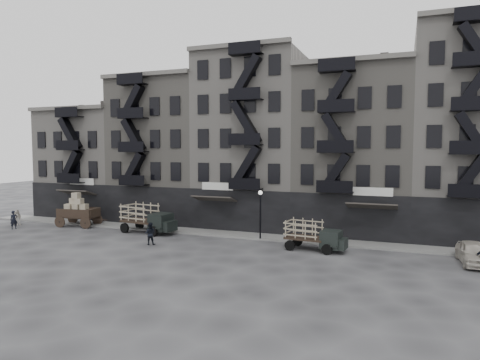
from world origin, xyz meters
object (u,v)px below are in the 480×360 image
(pedestrian_west, at_px, (14,220))
(pedestrian_mid, at_px, (150,234))
(car_east, at_px, (474,253))
(stake_truck_east, at_px, (314,233))
(horse, at_px, (15,217))
(wagon, at_px, (78,207))
(stake_truck_west, at_px, (147,216))

(pedestrian_west, distance_m, pedestrian_mid, 16.18)
(car_east, bearing_deg, pedestrian_mid, -177.08)
(stake_truck_east, bearing_deg, horse, -173.53)
(horse, relative_size, wagon, 0.48)
(stake_truck_east, relative_size, pedestrian_mid, 2.61)
(wagon, bearing_deg, horse, -171.75)
(pedestrian_mid, bearing_deg, wagon, -38.17)
(pedestrian_mid, bearing_deg, car_east, 170.17)
(car_east, xyz_separation_m, pedestrian_west, (-39.98, -1.81, 0.13))
(stake_truck_west, relative_size, stake_truck_east, 1.17)
(car_east, xyz_separation_m, pedestrian_mid, (-23.83, -2.85, 0.15))
(horse, bearing_deg, stake_truck_east, -74.95)
(stake_truck_west, bearing_deg, stake_truck_east, 2.96)
(pedestrian_west, bearing_deg, horse, 77.05)
(horse, height_order, stake_truck_west, stake_truck_west)
(pedestrian_mid, bearing_deg, stake_truck_west, -71.07)
(wagon, xyz_separation_m, stake_truck_west, (8.47, -0.40, -0.40))
(horse, height_order, pedestrian_west, pedestrian_west)
(car_east, distance_m, pedestrian_west, 40.02)
(wagon, height_order, pedestrian_west, wagon)
(wagon, distance_m, stake_truck_east, 24.35)
(horse, bearing_deg, pedestrian_west, -117.83)
(stake_truck_east, relative_size, pedestrian_west, 2.66)
(car_east, bearing_deg, wagon, 173.43)
(wagon, xyz_separation_m, car_east, (35.23, -1.65, -1.17))
(horse, bearing_deg, wagon, -59.84)
(pedestrian_west, bearing_deg, car_east, -57.67)
(wagon, height_order, car_east, wagon)
(pedestrian_mid, bearing_deg, pedestrian_west, -20.33)
(wagon, bearing_deg, pedestrian_west, -150.98)
(car_east, relative_size, pedestrian_mid, 2.46)
(wagon, xyz_separation_m, pedestrian_west, (-4.75, -3.46, -1.04))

